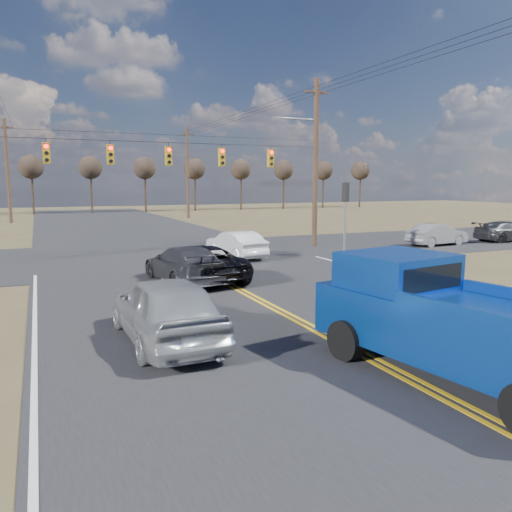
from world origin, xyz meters
name	(u,v)px	position (x,y,z in m)	size (l,w,h in m)	color
ground	(373,361)	(0.00, 0.00, 0.00)	(160.00, 160.00, 0.00)	brown
road_main	(220,280)	(0.00, 10.00, 0.00)	(14.00, 120.00, 0.02)	#28282B
road_cross	(171,255)	(0.00, 18.00, 0.00)	(120.00, 12.00, 0.02)	#28282B
signal_gantry	(179,160)	(0.50, 17.79, 5.06)	(19.60, 4.83, 10.00)	#473323
utility_poles	(173,156)	(0.00, 17.00, 5.23)	(19.60, 58.32, 10.00)	#473323
treeline	(137,156)	(0.00, 26.96, 5.70)	(87.00, 117.80, 7.40)	#33261C
pickup_truck	(451,322)	(0.84, -1.34, 1.14)	(3.29, 6.52, 2.34)	black
silver_suv	(166,309)	(-3.83, 3.10, 0.84)	(1.98, 4.92, 1.68)	#999CA0
black_suv	(199,263)	(-0.80, 10.27, 0.71)	(2.37, 5.14, 1.43)	black
white_car_queue	(236,244)	(2.83, 15.50, 0.70)	(1.49, 4.27, 1.41)	white
dgrey_car_queue	(185,264)	(-1.41, 10.12, 0.72)	(2.03, 4.99, 1.45)	#36373C
cross_car_east_near	(437,235)	(16.27, 15.31, 0.69)	(4.17, 1.45, 1.37)	gray
cross_car_east_far	(508,231)	(22.17, 15.05, 0.68)	(4.69, 1.91, 1.36)	#2E2F33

